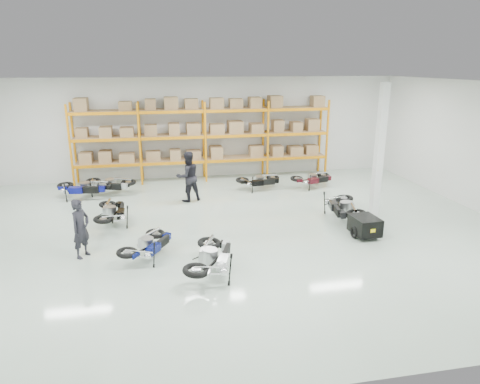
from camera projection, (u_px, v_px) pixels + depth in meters
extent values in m
plane|color=#B3C8B6|center=(228.00, 231.00, 13.47)|extent=(18.00, 18.00, 0.00)
plane|color=white|center=(227.00, 84.00, 12.17)|extent=(18.00, 18.00, 0.00)
plane|color=silver|center=(203.00, 128.00, 19.40)|extent=(18.00, 0.00, 18.00)
plane|color=silver|center=(305.00, 265.00, 6.23)|extent=(18.00, 0.00, 18.00)
cube|color=orange|center=(70.00, 147.00, 17.59)|extent=(0.08, 0.08, 3.50)
cube|color=orange|center=(74.00, 143.00, 18.44)|extent=(0.08, 0.08, 3.50)
cube|color=orange|center=(140.00, 145.00, 18.10)|extent=(0.08, 0.08, 3.50)
cube|color=orange|center=(140.00, 141.00, 18.94)|extent=(0.08, 0.08, 3.50)
cube|color=orange|center=(206.00, 143.00, 18.60)|extent=(0.08, 0.08, 3.50)
cube|color=orange|center=(203.00, 139.00, 19.45)|extent=(0.08, 0.08, 3.50)
cube|color=orange|center=(268.00, 141.00, 19.11)|extent=(0.08, 0.08, 3.50)
cube|color=orange|center=(263.00, 137.00, 19.95)|extent=(0.08, 0.08, 3.50)
cube|color=orange|center=(327.00, 139.00, 19.61)|extent=(0.08, 0.08, 3.50)
cube|color=orange|center=(320.00, 136.00, 20.46)|extent=(0.08, 0.08, 3.50)
cube|color=orange|center=(107.00, 166.00, 18.09)|extent=(2.70, 0.08, 0.12)
cube|color=orange|center=(109.00, 161.00, 18.94)|extent=(2.70, 0.08, 0.12)
cube|color=#A38754|center=(108.00, 162.00, 18.49)|extent=(2.68, 0.88, 0.02)
cube|color=#A38754|center=(108.00, 157.00, 18.43)|extent=(2.40, 0.70, 0.44)
cube|color=orange|center=(174.00, 163.00, 18.60)|extent=(2.70, 0.08, 0.12)
cube|color=orange|center=(173.00, 159.00, 19.44)|extent=(2.70, 0.08, 0.12)
cube|color=#A38754|center=(173.00, 159.00, 19.00)|extent=(2.68, 0.88, 0.02)
cube|color=#A38754|center=(173.00, 154.00, 18.93)|extent=(2.40, 0.70, 0.44)
cube|color=orange|center=(237.00, 161.00, 19.10)|extent=(2.70, 0.08, 0.12)
cube|color=orange|center=(234.00, 156.00, 19.95)|extent=(2.70, 0.08, 0.12)
cube|color=#A38754|center=(235.00, 157.00, 19.50)|extent=(2.68, 0.88, 0.02)
cube|color=#A38754|center=(235.00, 152.00, 19.44)|extent=(2.40, 0.70, 0.44)
cube|color=orange|center=(297.00, 158.00, 19.60)|extent=(2.70, 0.08, 0.12)
cube|color=orange|center=(291.00, 154.00, 20.45)|extent=(2.70, 0.08, 0.12)
cube|color=#A38754|center=(294.00, 155.00, 20.01)|extent=(2.68, 0.88, 0.02)
cube|color=#A38754|center=(294.00, 150.00, 19.94)|extent=(2.40, 0.70, 0.44)
cube|color=orange|center=(105.00, 140.00, 17.77)|extent=(2.70, 0.08, 0.12)
cube|color=orange|center=(107.00, 137.00, 18.62)|extent=(2.70, 0.08, 0.12)
cube|color=#A38754|center=(106.00, 137.00, 18.18)|extent=(2.68, 0.88, 0.02)
cube|color=#A38754|center=(105.00, 131.00, 18.11)|extent=(2.40, 0.70, 0.44)
cube|color=orange|center=(173.00, 138.00, 18.28)|extent=(2.70, 0.08, 0.12)
cube|color=orange|center=(172.00, 135.00, 19.12)|extent=(2.70, 0.08, 0.12)
cube|color=#A38754|center=(172.00, 135.00, 18.68)|extent=(2.68, 0.88, 0.02)
cube|color=#A38754|center=(172.00, 130.00, 18.61)|extent=(2.40, 0.70, 0.44)
cube|color=orange|center=(237.00, 136.00, 18.78)|extent=(2.70, 0.08, 0.12)
cube|color=orange|center=(234.00, 133.00, 19.63)|extent=(2.70, 0.08, 0.12)
cube|color=#A38754|center=(235.00, 133.00, 19.19)|extent=(2.68, 0.88, 0.02)
cube|color=#A38754|center=(235.00, 128.00, 19.12)|extent=(2.40, 0.70, 0.44)
cube|color=orange|center=(298.00, 134.00, 19.29)|extent=(2.70, 0.08, 0.12)
cube|color=orange|center=(292.00, 131.00, 20.13)|extent=(2.70, 0.08, 0.12)
cube|color=#A38754|center=(295.00, 131.00, 19.69)|extent=(2.68, 0.88, 0.02)
cube|color=#A38754|center=(295.00, 126.00, 19.62)|extent=(2.40, 0.70, 0.44)
cube|color=orange|center=(102.00, 114.00, 17.46)|extent=(2.70, 0.08, 0.12)
cube|color=orange|center=(105.00, 111.00, 18.30)|extent=(2.70, 0.08, 0.12)
cube|color=#A38754|center=(104.00, 111.00, 17.86)|extent=(2.68, 0.88, 0.02)
cube|color=#A38754|center=(103.00, 105.00, 17.79)|extent=(2.40, 0.70, 0.44)
cube|color=orange|center=(172.00, 112.00, 17.96)|extent=(2.70, 0.08, 0.12)
cube|color=orange|center=(171.00, 110.00, 18.81)|extent=(2.70, 0.08, 0.12)
cube|color=#A38754|center=(171.00, 109.00, 18.36)|extent=(2.68, 0.88, 0.02)
cube|color=#A38754|center=(171.00, 104.00, 18.30)|extent=(2.40, 0.70, 0.44)
cube|color=orange|center=(237.00, 111.00, 18.46)|extent=(2.70, 0.08, 0.12)
cube|color=orange|center=(233.00, 109.00, 19.31)|extent=(2.70, 0.08, 0.12)
cube|color=#A38754|center=(235.00, 108.00, 18.87)|extent=(2.68, 0.88, 0.02)
cube|color=#A38754|center=(235.00, 103.00, 18.80)|extent=(2.40, 0.70, 0.44)
cube|color=orange|center=(299.00, 110.00, 18.97)|extent=(2.70, 0.08, 0.12)
cube|color=orange|center=(293.00, 108.00, 19.82)|extent=(2.70, 0.08, 0.12)
cube|color=#A38754|center=(296.00, 107.00, 19.37)|extent=(2.68, 0.88, 0.02)
cube|color=#A38754|center=(296.00, 102.00, 19.31)|extent=(2.40, 0.70, 0.44)
cube|color=white|center=(379.00, 152.00, 14.22)|extent=(0.25, 0.25, 4.50)
cube|color=black|center=(365.00, 225.00, 12.90)|extent=(0.77, 0.94, 0.52)
cube|color=yellow|center=(372.00, 231.00, 12.47)|extent=(0.15, 0.03, 0.10)
torus|color=black|center=(353.00, 232.00, 12.89)|extent=(0.08, 0.36, 0.36)
torus|color=black|center=(375.00, 230.00, 13.02)|extent=(0.08, 0.36, 0.36)
cylinder|color=black|center=(356.00, 217.00, 13.47)|extent=(0.09, 0.85, 0.04)
imported|color=black|center=(81.00, 229.00, 11.46)|extent=(0.65, 0.71, 1.64)
imported|color=black|center=(188.00, 177.00, 16.16)|extent=(1.13, 1.01, 1.92)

